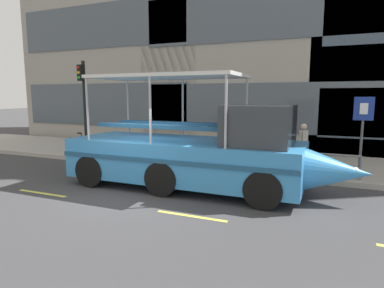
{
  "coord_description": "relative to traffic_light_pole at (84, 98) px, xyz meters",
  "views": [
    {
      "loc": [
        5.35,
        -8.14,
        2.86
      ],
      "look_at": [
        1.22,
        1.62,
        1.3
      ],
      "focal_mm": 30.77,
      "sensor_mm": 36.0,
      "label": 1
    }
  ],
  "objects": [
    {
      "name": "ground_plane",
      "position": [
        5.25,
        -4.06,
        -2.75
      ],
      "size": [
        120.0,
        120.0,
        0.0
      ],
      "primitive_type": "plane",
      "color": "#3D3D3F"
    },
    {
      "name": "sidewalk",
      "position": [
        5.25,
        1.54,
        -2.66
      ],
      "size": [
        32.0,
        4.8,
        0.18
      ],
      "primitive_type": "cube",
      "color": "#A8A59E",
      "rests_on": "ground_plane"
    },
    {
      "name": "lane_centreline",
      "position": [
        5.25,
        -5.26,
        -2.75
      ],
      "size": [
        25.8,
        0.12,
        0.01
      ],
      "color": "#DBD64C",
      "rests_on": "ground_plane"
    },
    {
      "name": "curb_guardrail",
      "position": [
        6.4,
        -0.61,
        -2.03
      ],
      "size": [
        10.45,
        0.09,
        0.79
      ],
      "color": "gray",
      "rests_on": "sidewalk"
    },
    {
      "name": "duck_tour_boat",
      "position": [
        6.94,
        -2.94,
        -1.64
      ],
      "size": [
        9.04,
        2.61,
        3.49
      ],
      "color": "#388CD1",
      "rests_on": "ground_plane"
    },
    {
      "name": "leaned_bicycle",
      "position": [
        -0.06,
        -0.09,
        -2.2
      ],
      "size": [
        1.74,
        0.46,
        0.96
      ],
      "color": "black",
      "rests_on": "sidewalk"
    },
    {
      "name": "curb_edge",
      "position": [
        5.25,
        -0.95,
        -2.66
      ],
      "size": [
        32.0,
        0.18,
        0.18
      ],
      "primitive_type": "cube",
      "color": "#B2ADA3",
      "rests_on": "ground_plane"
    },
    {
      "name": "pedestrian_near_bow",
      "position": [
        9.71,
        0.53,
        -1.57
      ],
      "size": [
        0.32,
        0.42,
        1.67
      ],
      "color": "#1E2338",
      "rests_on": "sidewalk"
    },
    {
      "name": "traffic_light_pole",
      "position": [
        0.0,
        0.0,
        0.0
      ],
      "size": [
        0.24,
        0.46,
        4.26
      ],
      "color": "black",
      "rests_on": "sidewalk"
    },
    {
      "name": "parking_sign",
      "position": [
        11.57,
        -0.14,
        -0.78
      ],
      "size": [
        0.6,
        0.12,
        2.64
      ],
      "color": "#4C4F54",
      "rests_on": "sidewalk"
    }
  ]
}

